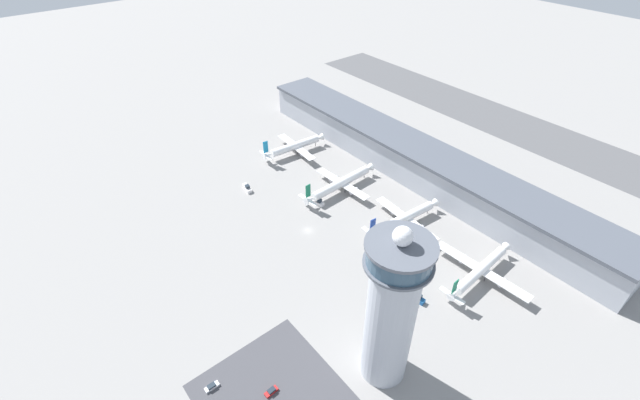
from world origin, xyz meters
The scene contains 14 objects.
ground_plane centered at (0.00, 0.00, 0.00)m, with size 1000.00×1000.00×0.00m, color gray.
terminal_building centered at (0.00, 70.00, 9.35)m, with size 213.05×25.00×18.50m.
runway_strip centered at (0.00, 163.17, 0.00)m, with size 319.57×44.00×0.01m, color #515154.
control_tower centered at (67.87, -22.32, 28.87)m, with size 18.49×18.49×59.45m.
airplane_gate_alpha centered at (-57.52, 35.21, 4.48)m, with size 33.91×39.24×13.44m.
airplane_gate_bravo centered at (-14.05, 31.66, 4.20)m, with size 34.32×45.22×13.20m.
airplane_gate_charlie centered at (24.35, 35.96, 4.08)m, with size 36.64×40.83×12.46m.
airplane_gate_delta centered at (64.44, 34.93, 4.30)m, with size 40.52×40.29×12.13m.
service_truck_catering centered at (39.98, 24.36, 0.84)m, with size 3.62×8.33×2.44m.
service_truck_fuel centered at (56.84, 7.57, 1.10)m, with size 5.98×3.11×3.15m.
service_truck_baggage centered at (-43.92, -4.72, 1.08)m, with size 7.93×3.37×3.10m.
service_truck_water centered at (-11.79, 15.66, 1.10)m, with size 5.90×3.39×3.15m.
car_maroon_suv centered at (39.44, -68.04, 0.54)m, with size 1.84×4.59×1.41m.
car_yellow_taxi centered at (52.26, -54.60, 0.54)m, with size 1.98×4.45×1.40m.
Camera 1 is at (114.93, -86.20, 126.18)m, focal length 24.00 mm.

